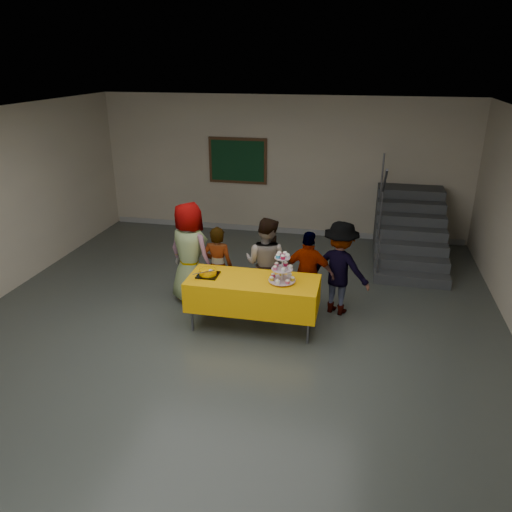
{
  "coord_description": "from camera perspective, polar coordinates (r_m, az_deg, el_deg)",
  "views": [
    {
      "loc": [
        1.71,
        -5.62,
        3.72
      ],
      "look_at": [
        0.31,
        0.89,
        1.05
      ],
      "focal_mm": 35.0,
      "sensor_mm": 36.0,
      "label": 1
    }
  ],
  "objects": [
    {
      "name": "schoolchild_b",
      "position": [
        7.83,
        -4.39,
        -1.25
      ],
      "size": [
        0.48,
        0.32,
        1.32
      ],
      "primitive_type": "imported",
      "rotation": [
        0.0,
        0.0,
        3.15
      ],
      "color": "slate",
      "rests_on": "ground"
    },
    {
      "name": "cupcake_stand",
      "position": [
        6.96,
        3.01,
        -1.65
      ],
      "size": [
        0.38,
        0.38,
        0.44
      ],
      "color": "silver",
      "rests_on": "bake_table"
    },
    {
      "name": "bake_table",
      "position": [
        7.2,
        -0.34,
        -4.23
      ],
      "size": [
        1.88,
        0.78,
        0.77
      ],
      "color": "#595960",
      "rests_on": "ground"
    },
    {
      "name": "noticeboard",
      "position": [
        11.13,
        -2.11,
        10.83
      ],
      "size": [
        1.3,
        0.05,
        1.0
      ],
      "color": "#472B16",
      "rests_on": "ground"
    },
    {
      "name": "schoolchild_e",
      "position": [
        7.68,
        9.55,
        -1.38
      ],
      "size": [
        1.08,
        0.83,
        1.47
      ],
      "primitive_type": "imported",
      "rotation": [
        0.0,
        0.0,
        2.8
      ],
      "color": "slate",
      "rests_on": "ground"
    },
    {
      "name": "staircase",
      "position": [
        10.32,
        17.04,
        2.59
      ],
      "size": [
        1.3,
        2.4,
        2.04
      ],
      "color": "#424447",
      "rests_on": "ground"
    },
    {
      "name": "schoolchild_d",
      "position": [
        7.56,
        6.01,
        -2.08
      ],
      "size": [
        0.82,
        0.42,
        1.34
      ],
      "primitive_type": "imported",
      "rotation": [
        0.0,
        0.0,
        3.02
      ],
      "color": "slate",
      "rests_on": "ground"
    },
    {
      "name": "room_shell",
      "position": [
        6.11,
        -4.57,
        6.67
      ],
      "size": [
        10.0,
        10.04,
        3.02
      ],
      "color": "#4C514C",
      "rests_on": "ground"
    },
    {
      "name": "schoolchild_a",
      "position": [
        7.98,
        -7.58,
        0.34
      ],
      "size": [
        0.95,
        0.8,
        1.65
      ],
      "primitive_type": "imported",
      "rotation": [
        0.0,
        0.0,
        2.74
      ],
      "color": "slate",
      "rests_on": "ground"
    },
    {
      "name": "schoolchild_c",
      "position": [
        7.72,
        1.17,
        -0.87
      ],
      "size": [
        0.84,
        0.72,
        1.48
      ],
      "primitive_type": "imported",
      "rotation": [
        0.0,
        0.0,
        2.89
      ],
      "color": "slate",
      "rests_on": "ground"
    },
    {
      "name": "bear_cake",
      "position": [
        7.24,
        -5.53,
        -1.81
      ],
      "size": [
        0.32,
        0.36,
        0.12
      ],
      "color": "black",
      "rests_on": "bake_table"
    }
  ]
}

